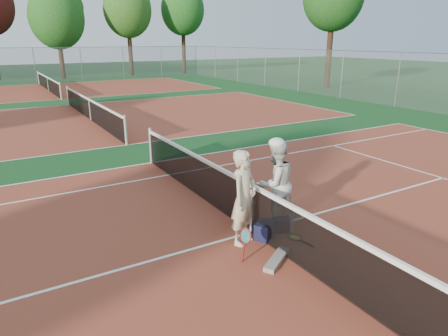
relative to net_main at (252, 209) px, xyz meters
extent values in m
plane|color=#103B18|center=(0.00, 0.00, -0.51)|extent=(130.00, 130.00, 0.00)
cube|color=maroon|center=(0.00, 0.00, -0.51)|extent=(23.77, 10.97, 0.01)
cube|color=maroon|center=(0.00, 13.50, -0.51)|extent=(23.77, 10.97, 0.01)
cube|color=maroon|center=(0.00, 27.00, -0.51)|extent=(23.77, 10.97, 0.01)
imported|color=#C1B796|center=(-0.35, -0.23, 0.39)|extent=(0.78, 0.69, 1.80)
imported|color=silver|center=(0.61, 0.09, 0.38)|extent=(0.89, 0.71, 1.77)
cube|color=black|center=(0.09, -0.32, -0.35)|extent=(0.50, 0.46, 0.33)
cube|color=black|center=(0.56, -0.25, -0.37)|extent=(0.39, 0.33, 0.27)
cube|color=slate|center=(-0.25, -1.13, -0.47)|extent=(0.78, 0.59, 0.09)
cylinder|color=silver|center=(0.69, -0.38, -0.36)|extent=(0.09, 0.09, 0.30)
cylinder|color=#382314|center=(2.74, 36.70, 1.75)|extent=(0.44, 0.44, 4.53)
ellipsoid|color=#184C15|center=(2.74, 36.70, 5.15)|extent=(5.07, 5.07, 5.83)
cylinder|color=#382314|center=(9.73, 36.92, 2.13)|extent=(0.44, 0.44, 5.28)
ellipsoid|color=#234F16|center=(9.73, 36.92, 6.09)|extent=(4.89, 4.89, 5.62)
cylinder|color=#382314|center=(16.13, 37.32, 2.22)|extent=(0.44, 0.44, 5.46)
ellipsoid|color=#164D16|center=(16.13, 37.32, 6.31)|extent=(4.79, 4.79, 5.51)
cylinder|color=#382314|center=(19.52, 17.87, 2.23)|extent=(0.44, 0.44, 5.47)
camera|label=1|loc=(-4.11, -5.87, 3.14)|focal=32.00mm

